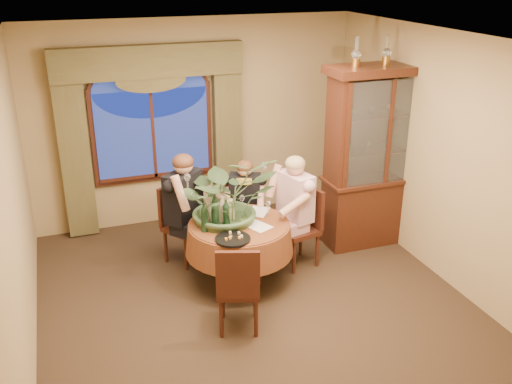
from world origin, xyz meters
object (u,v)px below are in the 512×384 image
object	(u,v)px
oil_lamp_right	(416,49)
chair_right	(298,228)
stoneware_vase	(229,210)
china_cabinet	(378,157)
person_back	(184,212)
wine_bottle_0	(208,210)
chair_back	(184,225)
person_pink	(295,211)
wine_bottle_1	(204,217)
person_scarf	(245,206)
oil_lamp_center	(387,50)
dining_table	(239,253)
chair_front_left	(238,286)
wine_bottle_2	(226,213)
olive_bowl	(246,221)
wine_bottle_3	(215,214)
oil_lamp_left	(356,52)
wine_bottle_4	(222,211)
chair_back_right	(242,216)
centerpiece_plant	(227,163)
wine_bottle_5	(215,207)

from	to	relation	value
oil_lamp_right	chair_right	xyz separation A→B (m)	(-1.60, -0.28, -2.00)
oil_lamp_right	stoneware_vase	world-z (taller)	oil_lamp_right
china_cabinet	person_back	size ratio (longest dim) A/B	1.60
wine_bottle_0	person_back	bearing A→B (deg)	110.66
chair_back	person_pink	bearing A→B (deg)	124.49
person_pink	wine_bottle_1	distance (m)	1.24
chair_back	wine_bottle_1	bearing A→B (deg)	60.66
person_scarf	wine_bottle_1	xyz separation A→B (m)	(-0.73, -0.81, 0.31)
oil_lamp_center	chair_back	size ratio (longest dim) A/B	0.35
dining_table	chair_front_left	world-z (taller)	chair_front_left
dining_table	person_pink	bearing A→B (deg)	15.32
dining_table	person_scarf	bearing A→B (deg)	66.84
oil_lamp_right	wine_bottle_0	size ratio (longest dim) A/B	1.03
oil_lamp_right	wine_bottle_2	bearing A→B (deg)	-169.22
chair_back	olive_bowl	xyz separation A→B (m)	(0.54, -0.72, 0.29)
chair_back	wine_bottle_2	world-z (taller)	wine_bottle_2
oil_lamp_right	wine_bottle_1	xyz separation A→B (m)	(-2.81, -0.52, -1.57)
wine_bottle_3	stoneware_vase	bearing A→B (deg)	35.00
oil_lamp_left	stoneware_vase	bearing A→B (deg)	-168.86
oil_lamp_right	stoneware_vase	size ratio (longest dim) A/B	1.36
wine_bottle_4	wine_bottle_0	bearing A→B (deg)	152.18
chair_back_right	stoneware_vase	world-z (taller)	stoneware_vase
person_back	wine_bottle_0	size ratio (longest dim) A/B	4.38
oil_lamp_left	oil_lamp_center	size ratio (longest dim) A/B	1.00
oil_lamp_center	wine_bottle_1	distance (m)	2.92
china_cabinet	oil_lamp_center	size ratio (longest dim) A/B	6.81
stoneware_vase	olive_bowl	bearing A→B (deg)	-43.77
chair_right	wine_bottle_0	xyz separation A→B (m)	(-1.12, -0.05, 0.44)
centerpiece_plant	stoneware_vase	bearing A→B (deg)	-65.67
stoneware_vase	wine_bottle_0	size ratio (longest dim) A/B	0.76
wine_bottle_4	oil_lamp_left	bearing A→B (deg)	13.03
wine_bottle_2	person_pink	bearing A→B (deg)	14.83
dining_table	chair_right	bearing A→B (deg)	12.02
centerpiece_plant	wine_bottle_5	bearing A→B (deg)	173.50
oil_lamp_center	person_pink	size ratio (longest dim) A/B	0.24
chair_right	stoneware_vase	world-z (taller)	stoneware_vase
chair_right	stoneware_vase	xyz separation A→B (m)	(-0.87, -0.05, 0.40)
stoneware_vase	person_pink	bearing A→B (deg)	5.92
person_pink	wine_bottle_0	xyz separation A→B (m)	(-1.10, -0.09, 0.22)
dining_table	chair_back_right	size ratio (longest dim) A/B	1.27
oil_lamp_center	person_scarf	world-z (taller)	oil_lamp_center
oil_lamp_left	chair_back	bearing A→B (deg)	173.02
stoneware_vase	wine_bottle_5	world-z (taller)	wine_bottle_5
dining_table	olive_bowl	xyz separation A→B (m)	(0.07, -0.02, 0.40)
wine_bottle_1	wine_bottle_3	size ratio (longest dim) A/B	1.00
person_back	chair_front_left	bearing A→B (deg)	57.83
person_scarf	wine_bottle_2	distance (m)	0.97
chair_front_left	person_back	bearing A→B (deg)	117.49
person_scarf	olive_bowl	world-z (taller)	person_scarf
wine_bottle_0	wine_bottle_5	distance (m)	0.10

